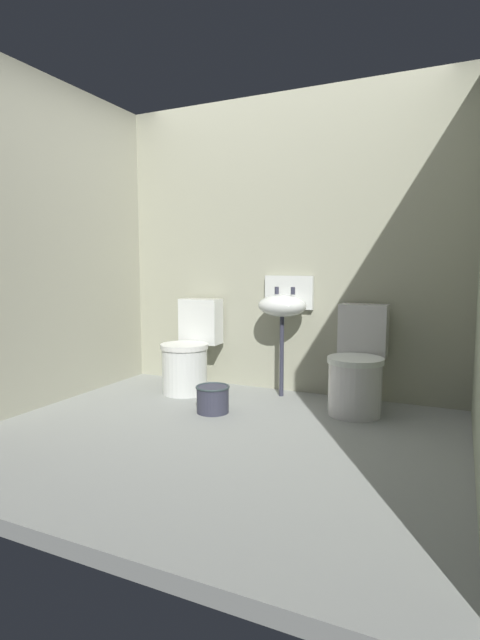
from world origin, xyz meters
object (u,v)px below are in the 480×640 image
(toilet_left, at_px, (190,354))
(toilet_right, at_px, (357,369))
(bucket, at_px, (213,398))
(sink, at_px, (283,305))

(toilet_left, xyz_separation_m, toilet_right, (1.43, -0.00, 0.00))
(toilet_left, bearing_deg, bucket, 133.31)
(sink, bearing_deg, toilet_right, -16.18)
(sink, distance_m, bucket, 0.98)
(toilet_left, height_order, bucket, toilet_left)
(toilet_right, bearing_deg, toilet_left, -1.12)
(toilet_left, distance_m, sink, 0.91)
(toilet_right, height_order, sink, sink)
(toilet_right, height_order, bucket, toilet_right)
(toilet_left, distance_m, toilet_right, 1.43)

